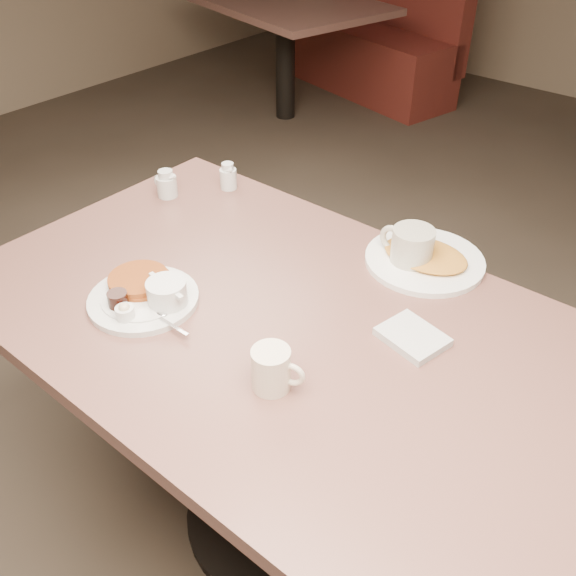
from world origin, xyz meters
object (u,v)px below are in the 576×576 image
Objects in this scene: diner_table at (283,372)px; creamer_left at (166,184)px; hash_plate at (425,258)px; booth_back_left at (372,36)px; main_plate at (147,294)px; creamer_right at (228,177)px; coffee_mug_near at (272,369)px; coffee_mug_far at (411,247)px.

diner_table is 16.56× the size of creamer_left.
creamer_left reaches higher than hash_plate.
hash_plate is 3.35m from booth_back_left.
main_plate is 0.57m from creamer_right.
creamer_left is 0.05× the size of booth_back_left.
hash_plate is (0.01, 0.56, -0.03)m from coffee_mug_near.
coffee_mug_near is 0.84m from creamer_right.
coffee_mug_near is at bearing -88.38° from coffee_mug_far.
hash_plate is at bearing 2.18° from creamer_right.
diner_table is 0.44m from coffee_mug_far.
creamer_right is at bearing 115.25° from main_plate.
creamer_right is at bearing -64.92° from booth_back_left.
booth_back_left reaches higher than hash_plate.
coffee_mug_far is at bearing 11.23° from creamer_left.
main_plate is 4.00× the size of creamer_right.
main_plate is 0.64m from coffee_mug_far.
diner_table is at bearing 29.28° from main_plate.
coffee_mug_near is at bearing -40.05° from creamer_right.
booth_back_left is at bearing 120.39° from coffee_mug_near.
coffee_mug_near is at bearing -91.27° from hash_plate.
creamer_left is at bearing -67.82° from booth_back_left.
coffee_mug_far is 0.63m from creamer_right.
main_plate is 0.40m from coffee_mug_near.
diner_table is 4.79× the size of hash_plate.
creamer_left is at bearing -168.77° from coffee_mug_far.
hash_plate is at bearing 47.40° from coffee_mug_far.
diner_table is at bearing -108.98° from hash_plate.
diner_table is 4.69× the size of main_plate.
coffee_mug_near is 0.56m from hash_plate.
coffee_mug_far reaches higher than creamer_right.
booth_back_left is at bearing 125.47° from hash_plate.
coffee_mug_near is at bearing -54.90° from diner_table.
creamer_right is (0.10, 0.15, 0.00)m from creamer_left.
booth_back_left is (-1.92, 3.28, -0.39)m from coffee_mug_near.
coffee_mug_near is 3.82m from booth_back_left.
creamer_left is (-0.73, -0.14, -0.01)m from coffee_mug_far.
diner_table is at bearing -19.07° from creamer_left.
creamer_left is (-0.35, 0.37, 0.01)m from main_plate.
hash_plate is at bearing 71.02° from diner_table.
creamer_right is 0.65m from hash_plate.
coffee_mug_near is 1.46× the size of creamer_right.
coffee_mug_far is 1.66× the size of creamer_left.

